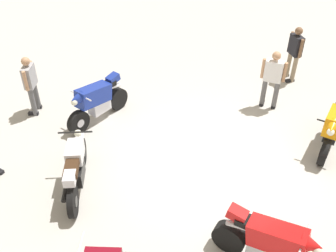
# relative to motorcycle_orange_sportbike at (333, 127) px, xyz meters

# --- Properties ---
(ground_plane) EXTENTS (40.00, 40.00, 0.00)m
(ground_plane) POSITION_rel_motorcycle_orange_sportbike_xyz_m (2.81, 0.00, -0.59)
(ground_plane) COLOR #ADAAA3
(motorcycle_orange_sportbike) EXTENTS (1.38, 1.64, 1.14)m
(motorcycle_orange_sportbike) POSITION_rel_motorcycle_orange_sportbike_xyz_m (0.00, 0.00, 0.00)
(motorcycle_orange_sportbike) COLOR black
(motorcycle_orange_sportbike) RESTS_ON ground
(motorcycle_blue_sportbike) EXTENTS (1.56, 1.47, 1.14)m
(motorcycle_blue_sportbike) POSITION_rel_motorcycle_orange_sportbike_xyz_m (5.33, -1.97, 0.00)
(motorcycle_blue_sportbike) COLOR black
(motorcycle_blue_sportbike) RESTS_ON ground
(motorcycle_silver_cruiser) EXTENTS (0.70, 2.09, 1.09)m
(motorcycle_silver_cruiser) POSITION_rel_motorcycle_orange_sportbike_xyz_m (5.80, 0.39, -0.07)
(motorcycle_silver_cruiser) COLOR black
(motorcycle_silver_cruiser) RESTS_ON ground
(motorcycle_red_sportbike) EXTENTS (1.63, 1.38, 1.14)m
(motorcycle_red_sportbike) POSITION_rel_motorcycle_orange_sportbike_xyz_m (2.60, 2.78, 0.00)
(motorcycle_red_sportbike) COLOR black
(motorcycle_red_sportbike) RESTS_ON ground
(person_in_black_shirt) EXTENTS (0.34, 0.64, 1.64)m
(person_in_black_shirt) POSITION_rel_motorcycle_orange_sportbike_xyz_m (-0.39, -3.18, 0.34)
(person_in_black_shirt) COLOR gray
(person_in_black_shirt) RESTS_ON ground
(person_in_white_shirt) EXTENTS (0.59, 0.49, 1.64)m
(person_in_white_shirt) POSITION_rel_motorcycle_orange_sportbike_xyz_m (0.80, -1.85, 0.33)
(person_in_white_shirt) COLOR #59595B
(person_in_white_shirt) RESTS_ON ground
(person_in_gray_shirt) EXTENTS (0.38, 0.63, 1.60)m
(person_in_gray_shirt) POSITION_rel_motorcycle_orange_sportbike_xyz_m (6.96, -2.61, 0.31)
(person_in_gray_shirt) COLOR #59595B
(person_in_gray_shirt) RESTS_ON ground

